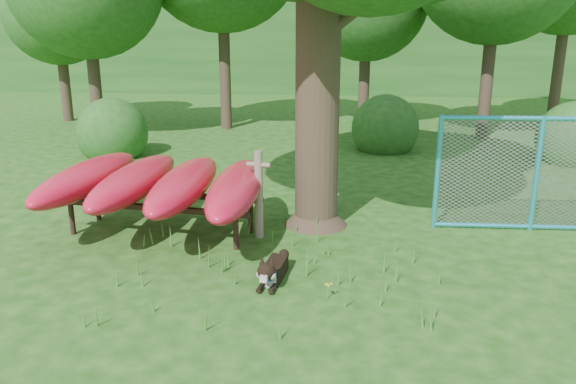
# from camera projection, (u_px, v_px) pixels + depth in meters

# --- Properties ---
(ground) EXTENTS (80.00, 80.00, 0.00)m
(ground) POSITION_uv_depth(u_px,v_px,m) (261.00, 297.00, 6.86)
(ground) COLOR #17450D
(ground) RESTS_ON ground
(wooden_post) EXTENTS (0.38, 0.15, 1.39)m
(wooden_post) POSITION_uv_depth(u_px,v_px,m) (259.00, 193.00, 8.63)
(wooden_post) COLOR #6E6453
(wooden_post) RESTS_ON ground
(kayak_rack) EXTENTS (3.41, 3.53, 1.10)m
(kayak_rack) POSITION_uv_depth(u_px,v_px,m) (159.00, 183.00, 8.77)
(kayak_rack) COLOR black
(kayak_rack) RESTS_ON ground
(husky_dog) EXTENTS (0.33, 1.00, 0.45)m
(husky_dog) POSITION_uv_depth(u_px,v_px,m) (272.00, 271.00, 7.22)
(husky_dog) COLOR black
(husky_dog) RESTS_ON ground
(fence_section) EXTENTS (3.19, 0.19, 3.11)m
(fence_section) POSITION_uv_depth(u_px,v_px,m) (537.00, 174.00, 8.92)
(fence_section) COLOR #29A9C3
(fence_section) RESTS_ON ground
(wildflower_clump) EXTENTS (0.10, 0.10, 0.21)m
(wildflower_clump) POSITION_uv_depth(u_px,v_px,m) (328.00, 286.00, 6.78)
(wildflower_clump) COLOR #42862C
(wildflower_clump) RESTS_ON ground
(bg_tree_f) EXTENTS (3.60, 3.60, 5.55)m
(bg_tree_f) POSITION_uv_depth(u_px,v_px,m) (57.00, 12.00, 19.15)
(bg_tree_f) COLOR #34271C
(bg_tree_f) RESTS_ON ground
(shrub_left) EXTENTS (1.80, 1.80, 1.80)m
(shrub_left) POSITION_uv_depth(u_px,v_px,m) (114.00, 156.00, 14.53)
(shrub_left) COLOR #1D511A
(shrub_left) RESTS_ON ground
(shrub_right) EXTENTS (1.80, 1.80, 1.80)m
(shrub_right) POSITION_uv_depth(u_px,v_px,m) (571.00, 162.00, 13.84)
(shrub_right) COLOR #1D511A
(shrub_right) RESTS_ON ground
(shrub_mid) EXTENTS (1.80, 1.80, 1.80)m
(shrub_mid) POSITION_uv_depth(u_px,v_px,m) (384.00, 150.00, 15.25)
(shrub_mid) COLOR #1D511A
(shrub_mid) RESTS_ON ground
(wooded_hillside) EXTENTS (80.00, 12.00, 6.00)m
(wooded_hillside) POSITION_uv_depth(u_px,v_px,m) (333.00, 32.00, 32.77)
(wooded_hillside) COLOR #1D511A
(wooded_hillside) RESTS_ON ground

